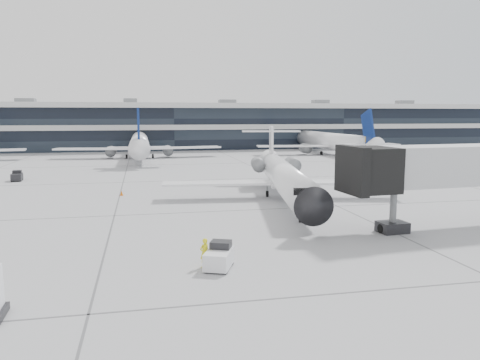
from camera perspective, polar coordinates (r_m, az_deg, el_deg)
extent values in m
plane|color=gray|center=(41.32, -1.06, -3.77)|extent=(220.00, 220.00, 0.00)
cube|color=black|center=(122.02, -8.37, 6.27)|extent=(170.00, 22.00, 10.00)
cylinder|color=white|center=(46.12, 5.46, 0.35)|extent=(6.80, 24.27, 2.72)
cone|color=black|center=(32.96, 8.52, -2.76)|extent=(3.16, 3.24, 2.72)
cone|color=white|center=(59.60, 3.75, 2.37)|extent=(3.09, 3.61, 2.58)
cube|color=white|center=(46.82, -2.67, -0.38)|extent=(11.28, 3.73, 0.22)
cube|color=white|center=(48.48, 12.98, -0.29)|extent=(11.38, 5.19, 0.22)
cylinder|color=slate|center=(54.02, 2.21, 1.92)|extent=(2.07, 3.63, 1.51)
cylinder|color=slate|center=(54.47, 6.44, 1.92)|extent=(2.07, 3.63, 1.51)
cube|color=white|center=(58.83, 3.83, 4.37)|extent=(0.72, 2.63, 4.53)
cube|color=white|center=(59.15, 3.80, 5.95)|extent=(7.42, 2.82, 0.16)
cylinder|color=black|center=(37.16, 7.35, -4.72)|extent=(0.27, 0.59, 0.56)
cylinder|color=black|center=(48.23, 3.34, -1.69)|extent=(0.35, 0.68, 0.64)
cylinder|color=black|center=(48.60, 6.89, -1.66)|extent=(0.35, 0.68, 0.64)
cube|color=silver|center=(38.52, 25.84, 1.71)|extent=(15.60, 4.22, 2.86)
cube|color=black|center=(33.76, 15.75, 1.25)|extent=(3.12, 3.73, 3.08)
cylinder|color=slate|center=(35.25, 18.16, -3.65)|extent=(0.48, 0.48, 3.08)
cube|color=black|center=(35.49, 18.08, -5.48)|extent=(2.09, 1.68, 0.77)
imported|color=yellow|center=(26.23, -4.35, -8.84)|extent=(0.72, 0.65, 1.65)
cube|color=white|center=(26.08, -2.59, -9.54)|extent=(2.05, 2.54, 0.91)
cube|color=black|center=(26.37, -2.35, -7.97)|extent=(1.37, 1.26, 0.50)
cylinder|color=black|center=(27.05, -3.35, -9.64)|extent=(0.34, 0.48, 0.44)
cylinder|color=black|center=(26.81, -1.02, -9.78)|extent=(0.34, 0.48, 0.44)
cylinder|color=black|center=(25.57, -4.23, -10.70)|extent=(0.34, 0.48, 0.44)
cylinder|color=black|center=(25.32, -1.77, -10.87)|extent=(0.34, 0.48, 0.44)
cone|color=#D8620B|center=(50.51, -14.25, -1.55)|extent=(0.34, 0.34, 0.53)
cube|color=#D8620B|center=(50.55, -14.24, -1.83)|extent=(0.41, 0.41, 0.03)
cube|color=black|center=(66.24, -25.55, 0.35)|extent=(1.42, 2.19, 0.85)
cube|color=black|center=(66.64, -25.52, 0.88)|extent=(1.12, 0.95, 0.47)
cylinder|color=black|center=(67.10, -25.89, 0.14)|extent=(0.21, 0.43, 0.42)
cylinder|color=black|center=(66.95, -25.00, 0.18)|extent=(0.21, 0.43, 0.42)
cylinder|color=black|center=(65.61, -26.08, -0.03)|extent=(0.21, 0.43, 0.42)
cylinder|color=black|center=(65.46, -25.18, 0.01)|extent=(0.21, 0.43, 0.42)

